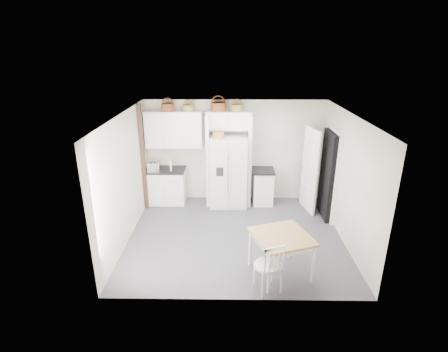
{
  "coord_description": "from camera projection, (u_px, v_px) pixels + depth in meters",
  "views": [
    {
      "loc": [
        -0.14,
        -6.56,
        3.87
      ],
      "look_at": [
        -0.25,
        0.4,
        1.22
      ],
      "focal_mm": 28.0,
      "sensor_mm": 36.0,
      "label": 1
    }
  ],
  "objects": [
    {
      "name": "counter_right",
      "position": [
        264.0,
        171.0,
        8.77
      ],
      "size": [
        0.53,
        0.63,
        0.04
      ],
      "primitive_type": "cube",
      "color": "black",
      "rests_on": "base_cab_right"
    },
    {
      "name": "door_slab",
      "position": [
        310.0,
        170.0,
        8.36
      ],
      "size": [
        0.21,
        0.79,
        2.05
      ],
      "primitive_type": "cube",
      "rotation": [
        0.0,
        0.0,
        -1.36
      ],
      "color": "white",
      "rests_on": "floor"
    },
    {
      "name": "upper_cabinet",
      "position": [
        174.0,
        129.0,
        8.56
      ],
      "size": [
        1.4,
        0.34,
        0.9
      ],
      "primitive_type": "cube",
      "color": "white",
      "rests_on": "wall_back"
    },
    {
      "name": "basket_bridge_a",
      "position": [
        218.0,
        107.0,
        8.35
      ],
      "size": [
        0.36,
        0.36,
        0.2
      ],
      "primitive_type": "cylinder",
      "color": "maroon",
      "rests_on": "bridge_cabinet"
    },
    {
      "name": "windsor_chair",
      "position": [
        268.0,
        265.0,
        5.69
      ],
      "size": [
        0.6,
        0.57,
        0.98
      ],
      "primitive_type": "cube",
      "rotation": [
        0.0,
        0.0,
        0.34
      ],
      "color": "white",
      "rests_on": "floor"
    },
    {
      "name": "cookbook_red",
      "position": [
        171.0,
        166.0,
        8.68
      ],
      "size": [
        0.04,
        0.15,
        0.22
      ],
      "primitive_type": "cube",
      "rotation": [
        0.0,
        0.0,
        0.03
      ],
      "color": "#9B220D",
      "rests_on": "counter_left"
    },
    {
      "name": "wall_left",
      "position": [
        125.0,
        179.0,
        7.07
      ],
      "size": [
        0.0,
        4.0,
        4.0
      ],
      "primitive_type": "plane",
      "rotation": [
        1.57,
        0.0,
        1.57
      ],
      "color": "#AFA694",
      "rests_on": "floor"
    },
    {
      "name": "trim_post",
      "position": [
        143.0,
        159.0,
        8.33
      ],
      "size": [
        0.09,
        0.09,
        2.6
      ],
      "primitive_type": "cube",
      "color": "black",
      "rests_on": "floor"
    },
    {
      "name": "dining_table",
      "position": [
        280.0,
        255.0,
        6.14
      ],
      "size": [
        1.19,
        1.19,
        0.78
      ],
      "primitive_type": "cube",
      "rotation": [
        0.0,
        0.0,
        0.33
      ],
      "color": "olive",
      "rests_on": "floor"
    },
    {
      "name": "refrigerator",
      "position": [
        229.0,
        172.0,
        8.69
      ],
      "size": [
        0.91,
        0.73,
        1.76
      ],
      "primitive_type": "cube",
      "color": "silver",
      "rests_on": "floor"
    },
    {
      "name": "counter_left",
      "position": [
        166.0,
        170.0,
        8.8
      ],
      "size": [
        0.98,
        0.63,
        0.04
      ],
      "primitive_type": "cube",
      "color": "black",
      "rests_on": "base_cab_left"
    },
    {
      "name": "base_cab_right",
      "position": [
        263.0,
        187.0,
        8.93
      ],
      "size": [
        0.49,
        0.59,
        0.86
      ],
      "primitive_type": "cube",
      "color": "white",
      "rests_on": "floor"
    },
    {
      "name": "fridge_panel_right",
      "position": [
        249.0,
        160.0,
        8.68
      ],
      "size": [
        0.08,
        0.6,
        2.3
      ],
      "primitive_type": "cube",
      "color": "white",
      "rests_on": "floor"
    },
    {
      "name": "cookbook_cream",
      "position": [
        171.0,
        166.0,
        8.67
      ],
      "size": [
        0.05,
        0.17,
        0.24
      ],
      "primitive_type": "cube",
      "rotation": [
        0.0,
        0.0,
        0.07
      ],
      "color": "silver",
      "rests_on": "counter_left"
    },
    {
      "name": "basket_upper_c",
      "position": [
        188.0,
        108.0,
        8.37
      ],
      "size": [
        0.26,
        0.26,
        0.15
      ],
      "primitive_type": "cylinder",
      "color": "olive",
      "rests_on": "upper_cabinet"
    },
    {
      "name": "ceiling",
      "position": [
        237.0,
        115.0,
        6.58
      ],
      "size": [
        4.5,
        4.5,
        0.0
      ],
      "primitive_type": "plane",
      "color": "white",
      "rests_on": "wall_back"
    },
    {
      "name": "toaster",
      "position": [
        153.0,
        167.0,
        8.67
      ],
      "size": [
        0.32,
        0.22,
        0.2
      ],
      "primitive_type": "cube",
      "rotation": [
        0.0,
        0.0,
        0.19
      ],
      "color": "silver",
      "rests_on": "counter_left"
    },
    {
      "name": "wall_right",
      "position": [
        348.0,
        180.0,
        7.01
      ],
      "size": [
        0.0,
        4.0,
        4.0
      ],
      "primitive_type": "plane",
      "rotation": [
        1.57,
        0.0,
        -1.57
      ],
      "color": "#AFA694",
      "rests_on": "floor"
    },
    {
      "name": "wall_back",
      "position": [
        235.0,
        151.0,
        8.91
      ],
      "size": [
        4.5,
        0.0,
        4.5
      ],
      "primitive_type": "plane",
      "rotation": [
        1.57,
        0.0,
        0.0
      ],
      "color": "#AFA694",
      "rests_on": "floor"
    },
    {
      "name": "floor",
      "position": [
        235.0,
        236.0,
        7.5
      ],
      "size": [
        4.5,
        4.5,
        0.0
      ],
      "primitive_type": "plane",
      "color": "#444346",
      "rests_on": "ground"
    },
    {
      "name": "fridge_panel_left",
      "position": [
        208.0,
        160.0,
        8.69
      ],
      "size": [
        0.08,
        0.6,
        2.3
      ],
      "primitive_type": "cube",
      "color": "white",
      "rests_on": "floor"
    },
    {
      "name": "doorway_void",
      "position": [
        329.0,
        175.0,
        8.04
      ],
      "size": [
        0.18,
        0.85,
        2.05
      ],
      "primitive_type": "cube",
      "color": "black",
      "rests_on": "floor"
    },
    {
      "name": "base_cab_left",
      "position": [
        167.0,
        186.0,
        8.96
      ],
      "size": [
        0.94,
        0.59,
        0.87
      ],
      "primitive_type": "cube",
      "color": "white",
      "rests_on": "floor"
    },
    {
      "name": "basket_fridge_a",
      "position": [
        218.0,
        136.0,
        8.26
      ],
      "size": [
        0.26,
        0.26,
        0.14
      ],
      "primitive_type": "cylinder",
      "color": "olive",
      "rests_on": "refrigerator"
    },
    {
      "name": "basket_bridge_b",
      "position": [
        237.0,
        108.0,
        8.35
      ],
      "size": [
        0.28,
        0.28,
        0.16
      ],
      "primitive_type": "cylinder",
      "color": "olive",
      "rests_on": "bridge_cabinet"
    },
    {
      "name": "basket_upper_b",
      "position": [
        168.0,
        107.0,
        8.37
      ],
      "size": [
        0.3,
        0.3,
        0.18
      ],
      "primitive_type": "cylinder",
      "color": "maroon",
      "rests_on": "upper_cabinet"
    },
    {
      "name": "bridge_cabinet",
      "position": [
        229.0,
        120.0,
        8.46
      ],
      "size": [
        1.12,
        0.34,
        0.45
      ],
      "primitive_type": "cube",
      "color": "white",
      "rests_on": "wall_back"
    }
  ]
}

